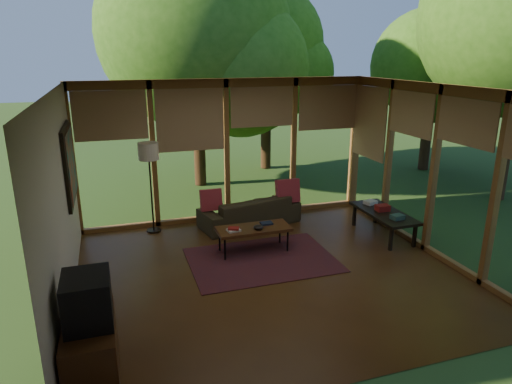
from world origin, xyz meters
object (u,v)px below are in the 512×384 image
object	(u,v)px
sofa	(250,211)
side_console	(384,214)
media_cabinet	(91,349)
coffee_table	(254,229)
floor_lamp	(149,156)
television	(87,300)

from	to	relation	value
sofa	side_console	size ratio (longest dim) A/B	1.35
media_cabinet	coffee_table	distance (m)	3.41
floor_lamp	side_console	size ratio (longest dim) A/B	1.18
media_cabinet	television	world-z (taller)	television
floor_lamp	side_console	world-z (taller)	floor_lamp
television	coffee_table	distance (m)	3.43
sofa	coffee_table	bearing A→B (deg)	63.96
floor_lamp	coffee_table	world-z (taller)	floor_lamp
media_cabinet	side_console	xyz separation A→B (m)	(4.87, 2.30, 0.11)
floor_lamp	coffee_table	size ratio (longest dim) A/B	1.38
media_cabinet	side_console	distance (m)	5.39
coffee_table	floor_lamp	bearing A→B (deg)	136.17
floor_lamp	coffee_table	distance (m)	2.29
floor_lamp	side_console	xyz separation A→B (m)	(3.88, -1.47, -1.00)
television	floor_lamp	xyz separation A→B (m)	(0.97, 3.78, 0.56)
coffee_table	side_console	distance (m)	2.41
media_cabinet	coffee_table	bearing A→B (deg)	43.72
side_console	sofa	bearing A→B (deg)	149.12
sofa	coffee_table	size ratio (longest dim) A/B	1.57
side_console	television	bearing A→B (deg)	-154.61
media_cabinet	floor_lamp	world-z (taller)	floor_lamp
television	side_console	distance (m)	5.39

